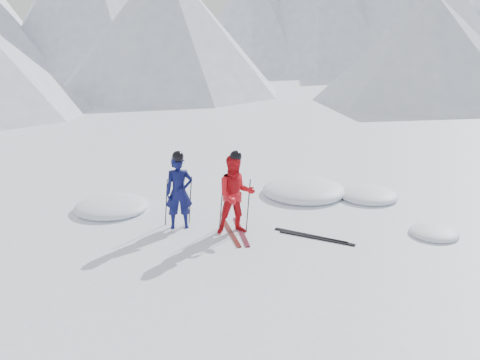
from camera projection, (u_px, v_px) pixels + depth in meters
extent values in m
plane|color=white|center=(331.00, 229.00, 11.56)|extent=(160.00, 160.00, 0.00)
cone|color=#B2BCD1|center=(160.00, 14.00, 58.00)|extent=(17.69, 17.69, 11.93)
cone|color=#B2BCD1|center=(253.00, 17.00, 51.89)|extent=(19.63, 19.63, 10.85)
cone|color=#B2BCD1|center=(315.00, 2.00, 54.85)|extent=(23.31, 23.31, 14.15)
cone|color=#B2BCD1|center=(429.00, 47.00, 31.03)|extent=(14.00, 14.00, 6.50)
cone|color=#B2BCD1|center=(166.00, 26.00, 34.52)|extent=(16.00, 16.00, 9.00)
imported|color=#0B0F43|center=(179.00, 192.00, 11.45)|extent=(0.63, 0.43, 1.70)
imported|color=red|center=(236.00, 195.00, 11.14)|extent=(0.92, 0.74, 1.78)
cylinder|color=black|center=(166.00, 202.00, 11.63)|extent=(0.11, 0.08, 1.13)
cylinder|color=black|center=(190.00, 200.00, 11.79)|extent=(0.11, 0.07, 1.13)
cylinder|color=black|center=(221.00, 204.00, 11.43)|extent=(0.12, 0.09, 1.18)
cylinder|color=black|center=(248.00, 205.00, 11.40)|extent=(0.12, 0.08, 1.18)
cube|color=black|center=(231.00, 232.00, 11.37)|extent=(0.29, 1.70, 0.03)
cube|color=black|center=(241.00, 231.00, 11.40)|extent=(0.17, 1.70, 0.03)
cube|color=black|center=(310.00, 236.00, 11.17)|extent=(1.43, 1.07, 0.03)
cube|color=black|center=(317.00, 238.00, 11.04)|extent=(1.46, 1.02, 0.03)
ellipsoid|color=white|center=(112.00, 210.00, 12.80)|extent=(1.84, 1.84, 0.40)
ellipsoid|color=white|center=(368.00, 198.00, 13.72)|extent=(1.60, 1.60, 0.35)
ellipsoid|color=white|center=(304.00, 194.00, 14.01)|extent=(2.28, 2.28, 0.50)
ellipsoid|color=white|center=(434.00, 235.00, 11.26)|extent=(1.07, 1.07, 0.24)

